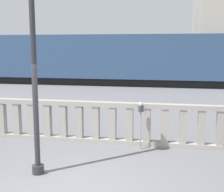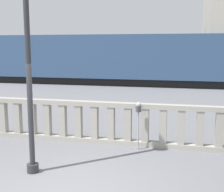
{
  "view_description": "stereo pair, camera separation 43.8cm",
  "coord_description": "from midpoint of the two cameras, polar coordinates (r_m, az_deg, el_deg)",
  "views": [
    {
      "loc": [
        1.9,
        -5.47,
        2.88
      ],
      "look_at": [
        0.05,
        4.35,
        1.28
      ],
      "focal_mm": 50.0,
      "sensor_mm": 36.0,
      "label": 1
    },
    {
      "loc": [
        2.32,
        -5.37,
        2.88
      ],
      "look_at": [
        0.05,
        4.35,
        1.28
      ],
      "focal_mm": 50.0,
      "sensor_mm": 36.0,
      "label": 2
    }
  ],
  "objects": [
    {
      "name": "parking_meter",
      "position": [
        8.69,
        3.84,
        -2.89
      ],
      "size": [
        0.16,
        0.16,
        1.36
      ],
      "color": "#99999E",
      "rests_on": "ground"
    },
    {
      "name": "train_near",
      "position": [
        23.29,
        10.25,
        6.64
      ],
      "size": [
        28.39,
        3.16,
        4.31
      ],
      "color": "black",
      "rests_on": "ground"
    },
    {
      "name": "balustrade",
      "position": [
        9.3,
        -2.79,
        -4.92
      ],
      "size": [
        14.35,
        0.24,
        1.26
      ],
      "color": "#9E998E",
      "rests_on": "ground"
    },
    {
      "name": "train_far",
      "position": [
        30.62,
        16.93,
        6.65
      ],
      "size": [
        23.38,
        2.72,
        3.97
      ],
      "color": "black",
      "rests_on": "ground"
    }
  ]
}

